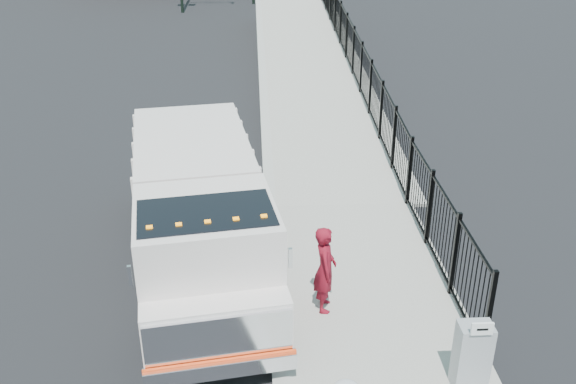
{
  "coord_description": "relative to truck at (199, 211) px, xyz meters",
  "views": [
    {
      "loc": [
        -0.33,
        -10.62,
        7.79
      ],
      "look_at": [
        0.35,
        2.0,
        1.52
      ],
      "focal_mm": 40.0,
      "sensor_mm": 36.0,
      "label": 1
    }
  ],
  "objects": [
    {
      "name": "worker",
      "position": [
        2.47,
        -1.56,
        -0.51
      ],
      "size": [
        0.47,
        0.68,
        1.79
      ],
      "primitive_type": "imported",
      "rotation": [
        0.0,
        0.0,
        1.51
      ],
      "color": "maroon",
      "rests_on": "sidewalk"
    },
    {
      "name": "arrow_sign",
      "position": [
        4.64,
        -4.06,
        -0.04
      ],
      "size": [
        0.35,
        0.04,
        0.22
      ],
      "primitive_type": "cube",
      "color": "white",
      "rests_on": "utility_cabinet"
    },
    {
      "name": "curb",
      "position": [
        1.54,
        -3.21,
        -1.44
      ],
      "size": [
        0.3,
        12.0,
        0.16
      ],
      "primitive_type": "cube",
      "color": "#ADAAA3",
      "rests_on": "ground"
    },
    {
      "name": "ramp",
      "position": [
        3.67,
        14.79,
        -1.52
      ],
      "size": [
        3.95,
        24.06,
        3.19
      ],
      "primitive_type": "cube",
      "rotation": [
        0.06,
        0.0,
        0.0
      ],
      "color": "#9E998E",
      "rests_on": "ground"
    },
    {
      "name": "truck",
      "position": [
        0.0,
        0.0,
        0.0
      ],
      "size": [
        3.65,
        8.18,
        2.71
      ],
      "rotation": [
        0.0,
        0.0,
        0.15
      ],
      "color": "black",
      "rests_on": "ground"
    },
    {
      "name": "iron_fence",
      "position": [
        5.09,
        10.79,
        -0.62
      ],
      "size": [
        0.1,
        28.0,
        1.8
      ],
      "primitive_type": "cube",
      "color": "black",
      "rests_on": "ground"
    },
    {
      "name": "ground",
      "position": [
        1.54,
        -1.21,
        -1.52
      ],
      "size": [
        120.0,
        120.0,
        0.0
      ],
      "primitive_type": "plane",
      "color": "black",
      "rests_on": "ground"
    },
    {
      "name": "utility_cabinet",
      "position": [
        4.64,
        -3.84,
        -0.78
      ],
      "size": [
        0.55,
        0.4,
        1.25
      ],
      "primitive_type": "cube",
      "color": "gray",
      "rests_on": "sidewalk"
    },
    {
      "name": "sidewalk",
      "position": [
        3.47,
        -3.21,
        -1.46
      ],
      "size": [
        3.55,
        12.0,
        0.12
      ],
      "primitive_type": "cube",
      "color": "#9E998E",
      "rests_on": "ground"
    }
  ]
}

